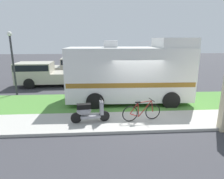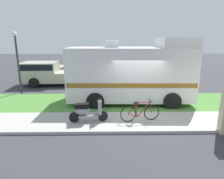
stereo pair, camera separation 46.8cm
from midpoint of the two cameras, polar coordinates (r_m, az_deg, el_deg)
The scene contains 9 objects.
ground_plane at distance 9.62m, azimuth 6.40°, elevation -6.69°, with size 80.00×80.00×0.00m, color #38383D.
sidewalk at distance 8.51m, azimuth 7.84°, elevation -9.22°, with size 24.00×2.00×0.12m.
grass_strip at distance 11.00m, azimuth 5.05°, elevation -3.67°, with size 24.00×3.40×0.08m.
motorhome_rv at distance 10.76m, azimuth 4.19°, elevation 5.03°, with size 6.67×2.85×3.55m.
scooter at distance 8.12m, azimuth -8.52°, elevation -6.48°, with size 1.62×0.51×0.97m.
bicycle at distance 8.29m, azimuth 7.11°, elevation -6.55°, with size 1.69×0.52×0.89m.
pickup_truck_near at distance 15.71m, azimuth -19.18°, elevation 4.54°, with size 5.82×2.31×1.78m.
pickup_truck_far at distance 18.87m, azimuth -14.26°, elevation 6.45°, with size 5.82×2.45×1.78m.
street_lamp_post at distance 13.64m, azimuth -28.18°, elevation 8.41°, with size 0.28×0.28×3.93m.
Camera 1 is at (-1.89, -8.80, 3.47)m, focal length 31.04 mm.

